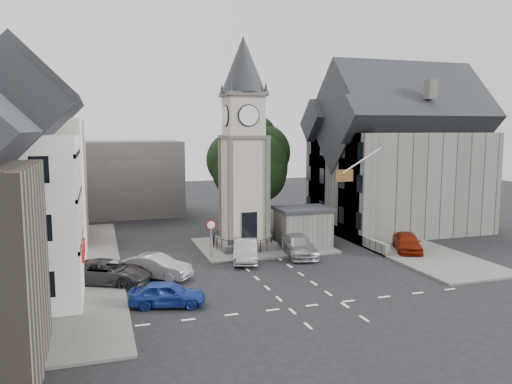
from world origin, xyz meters
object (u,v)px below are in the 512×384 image
object	(u,v)px
stone_shelter	(303,226)
car_west_blue	(167,294)
clock_tower	(244,145)
car_east_red	(407,242)
pedestrian	(364,235)

from	to	relation	value
stone_shelter	car_west_blue	world-z (taller)	stone_shelter
clock_tower	car_west_blue	distance (m)	15.45
stone_shelter	car_east_red	bearing A→B (deg)	-33.89
stone_shelter	car_east_red	xyz separation A→B (m)	(6.70, -4.50, -0.79)
clock_tower	stone_shelter	xyz separation A→B (m)	(4.80, -0.49, -6.57)
car_east_red	pedestrian	size ratio (longest dim) A/B	2.49
car_east_red	stone_shelter	bearing A→B (deg)	170.54
car_west_blue	car_east_red	world-z (taller)	car_east_red
car_west_blue	pedestrian	bearing A→B (deg)	-46.65
pedestrian	stone_shelter	bearing A→B (deg)	-28.84
pedestrian	car_west_blue	bearing A→B (deg)	18.70
car_east_red	clock_tower	bearing A→B (deg)	-179.03
car_east_red	pedestrian	xyz separation A→B (m)	(-2.07, 2.90, 0.13)
clock_tower	car_west_blue	xyz separation A→B (m)	(-7.50, -11.27, -7.44)
clock_tower	stone_shelter	bearing A→B (deg)	-5.84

